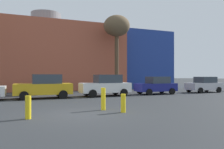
% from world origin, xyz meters
% --- Properties ---
extents(ground_plane, '(200.00, 200.00, 0.00)m').
position_xyz_m(ground_plane, '(0.00, 0.00, 0.00)').
color(ground_plane, '#2D3033').
extents(building_backdrop, '(34.50, 11.80, 10.29)m').
position_xyz_m(building_backdrop, '(0.43, 21.27, 4.15)').
color(building_backdrop, '#B2563D').
rests_on(building_backdrop, ground_plane).
extents(parked_car_2, '(4.37, 2.14, 1.90)m').
position_xyz_m(parked_car_2, '(-0.91, 8.05, 0.94)').
color(parked_car_2, gold).
rests_on(parked_car_2, ground_plane).
extents(parked_car_3, '(4.34, 2.13, 1.88)m').
position_xyz_m(parked_car_3, '(4.28, 8.05, 0.93)').
color(parked_car_3, white).
rests_on(parked_car_3, ground_plane).
extents(parked_car_4, '(3.92, 1.92, 1.70)m').
position_xyz_m(parked_car_4, '(9.50, 8.05, 0.84)').
color(parked_car_4, navy).
rests_on(parked_car_4, ground_plane).
extents(parked_car_5, '(3.84, 1.89, 1.66)m').
position_xyz_m(parked_car_5, '(15.48, 8.05, 0.83)').
color(parked_car_5, silver).
rests_on(parked_car_5, ground_plane).
extents(bare_tree_0, '(3.02, 3.02, 8.75)m').
position_xyz_m(bare_tree_0, '(7.55, 13.24, 7.28)').
color(bare_tree_0, brown).
rests_on(bare_tree_0, ground_plane).
extents(bollard_yellow_0, '(0.24, 0.24, 1.17)m').
position_xyz_m(bollard_yellow_0, '(1.48, 0.77, 0.58)').
color(bollard_yellow_0, yellow).
rests_on(bollard_yellow_0, ground_plane).
extents(bollard_yellow_1, '(0.24, 0.24, 0.91)m').
position_xyz_m(bollard_yellow_1, '(2.14, -0.29, 0.45)').
color(bollard_yellow_1, yellow).
rests_on(bollard_yellow_1, ground_plane).
extents(bollard_yellow_2, '(0.24, 0.24, 0.97)m').
position_xyz_m(bollard_yellow_2, '(-2.23, -0.30, 0.48)').
color(bollard_yellow_2, yellow).
rests_on(bollard_yellow_2, ground_plane).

